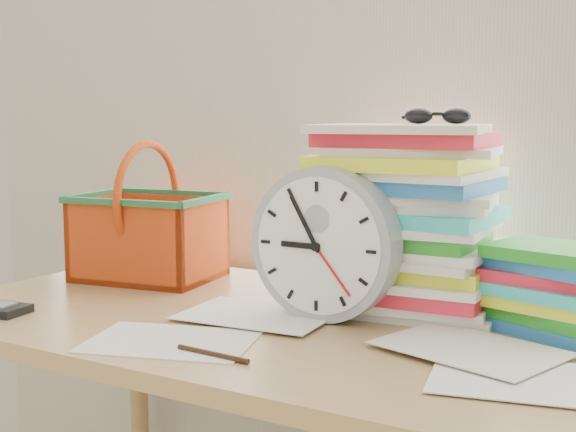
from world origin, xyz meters
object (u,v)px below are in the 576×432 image
Objects in this scene: book_stack at (547,288)px; basket at (148,212)px; clock at (325,244)px; paper_stack at (407,218)px; desk at (302,364)px.

basket reaches higher than book_stack.
book_stack is 0.86m from basket.
paper_stack is at bearing 58.45° from clock.
paper_stack is 0.18m from clock.
clock is at bearing -22.53° from basket.
book_stack is at bearing 20.53° from clock.
book_stack is (0.35, 0.13, -0.06)m from clock.
clock is 0.38m from book_stack.
paper_stack reaches higher than desk.
book_stack is at bearing 23.70° from desk.
basket is at bearing -177.18° from paper_stack.
paper_stack is (0.12, 0.18, 0.25)m from desk.
basket is at bearing 162.26° from desk.
book_stack is at bearing -8.41° from basket.
paper_stack reaches higher than basket.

